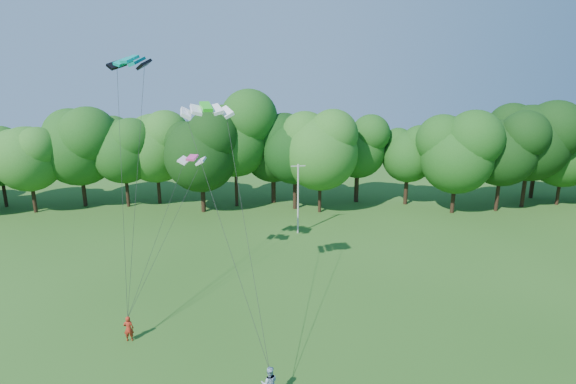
{
  "coord_description": "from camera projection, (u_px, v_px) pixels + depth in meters",
  "views": [
    {
      "loc": [
        1.24,
        -15.18,
        15.4
      ],
      "look_at": [
        2.18,
        13.0,
        8.05
      ],
      "focal_mm": 28.0,
      "sensor_mm": 36.0,
      "label": 1
    }
  ],
  "objects": [
    {
      "name": "tree_back_center",
      "position": [
        295.0,
        146.0,
        51.61
      ],
      "size": [
        8.25,
        8.25,
        12.0
      ],
      "color": "#2E2112",
      "rests_on": "ground"
    },
    {
      "name": "kite_teal",
      "position": [
        130.0,
        59.0,
        28.44
      ],
      "size": [
        3.03,
        2.29,
        0.57
      ],
      "rotation": [
        0.0,
        0.0,
        -0.43
      ],
      "color": "#048E84",
      "rests_on": "ground"
    },
    {
      "name": "kite_flyer_left",
      "position": [
        129.0,
        329.0,
        26.68
      ],
      "size": [
        0.62,
        0.44,
        1.6
      ],
      "primitive_type": "imported",
      "rotation": [
        0.0,
        0.0,
        3.25
      ],
      "color": "#AA2616",
      "rests_on": "ground"
    },
    {
      "name": "tree_back_east",
      "position": [
        537.0,
        151.0,
        56.68
      ],
      "size": [
        6.7,
        6.7,
        9.75
      ],
      "color": "black",
      "rests_on": "ground"
    },
    {
      "name": "kite_flyer_right",
      "position": [
        269.0,
        383.0,
        21.85
      ],
      "size": [
        0.87,
        0.69,
        1.75
      ],
      "primitive_type": "imported",
      "rotation": [
        0.0,
        0.0,
        3.18
      ],
      "color": "#94AFCE",
      "rests_on": "ground"
    },
    {
      "name": "kite_green",
      "position": [
        206.0,
        107.0,
        26.7
      ],
      "size": [
        3.29,
        2.22,
        0.56
      ],
      "rotation": [
        0.0,
        0.0,
        0.31
      ],
      "color": "#25D01F",
      "rests_on": "ground"
    },
    {
      "name": "utility_pole",
      "position": [
        298.0,
        198.0,
        44.32
      ],
      "size": [
        1.41,
        0.3,
        7.05
      ],
      "rotation": [
        0.0,
        0.0,
        0.16
      ],
      "color": "#AFADA6",
      "rests_on": "ground"
    },
    {
      "name": "kite_pink",
      "position": [
        192.0,
        158.0,
        33.87
      ],
      "size": [
        2.19,
        1.39,
        0.37
      ],
      "rotation": [
        0.0,
        0.0,
        -0.21
      ],
      "color": "#D53B89",
      "rests_on": "ground"
    }
  ]
}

